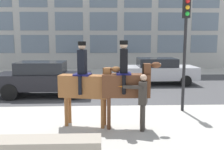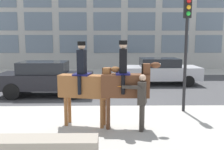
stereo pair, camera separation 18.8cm
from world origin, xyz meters
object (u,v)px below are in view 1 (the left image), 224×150
Objects in this scene: pedestrian_bystander at (142,98)px; street_car_far_lane at (158,71)px; mounted_horse_lead at (86,84)px; mounted_horse_companion at (127,83)px; traffic_light at (185,36)px; street_car_near_lane at (44,78)px.

street_car_far_lane is at bearing -89.41° from pedestrian_bystander.
pedestrian_bystander is 7.85m from street_car_far_lane.
mounted_horse_lead is 1.25m from mounted_horse_companion.
street_car_far_lane is (2.13, 7.55, -0.18)m from pedestrian_bystander.
mounted_horse_lead is 4.05m from traffic_light.
pedestrian_bystander is 6.02m from street_car_near_lane.
traffic_light is (-0.30, -5.59, 1.95)m from street_car_far_lane.
street_car_near_lane is at bearing -33.34° from pedestrian_bystander.
traffic_light reaches higher than mounted_horse_lead.
street_car_near_lane is (-2.24, 4.09, -0.46)m from mounted_horse_lead.
pedestrian_bystander is (0.43, -0.26, -0.39)m from mounted_horse_companion.
mounted_horse_companion is at bearing -143.10° from traffic_light.
street_car_far_lane is (3.79, 7.05, -0.51)m from mounted_horse_lead.
mounted_horse_companion reaches higher than street_car_far_lane.
mounted_horse_companion is 3.15m from traffic_light.
mounted_horse_companion is 0.60× the size of street_car_far_lane.
mounted_horse_companion is (1.23, -0.24, 0.06)m from mounted_horse_lead.
traffic_light is at bearing -24.65° from street_car_near_lane.
mounted_horse_lead reaches higher than street_car_far_lane.
mounted_horse_lead is 0.99× the size of mounted_horse_companion.
mounted_horse_lead is at bearing -157.25° from traffic_light.
mounted_horse_lead is 8.02m from street_car_far_lane.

